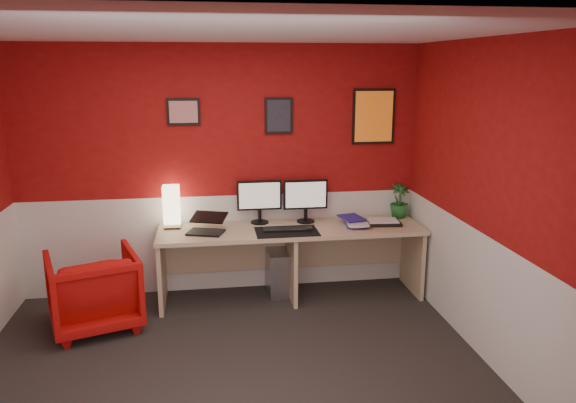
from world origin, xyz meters
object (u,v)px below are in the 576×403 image
at_px(shoji_lamp, 172,208).
at_px(monitor_right, 306,194).
at_px(pc_tower, 277,271).
at_px(laptop, 205,222).
at_px(desk, 291,263).
at_px(monitor_left, 259,195).
at_px(armchair, 94,290).
at_px(zen_tray, 383,222).
at_px(potted_plant, 399,201).

xyz_separation_m(shoji_lamp, monitor_right, (1.34, 0.00, 0.09)).
distance_m(monitor_right, pc_tower, 0.85).
bearing_deg(laptop, desk, 22.72).
height_order(monitor_left, armchair, monitor_left).
relative_size(shoji_lamp, monitor_left, 0.69).
distance_m(desk, monitor_left, 0.75).
height_order(desk, zen_tray, zen_tray).
relative_size(laptop, monitor_right, 0.57).
relative_size(monitor_right, potted_plant, 1.63).
distance_m(laptop, pc_tower, 0.97).
bearing_deg(zen_tray, potted_plant, 41.64).
height_order(shoji_lamp, pc_tower, shoji_lamp).
relative_size(monitor_left, potted_plant, 1.63).
distance_m(shoji_lamp, monitor_right, 1.34).
distance_m(shoji_lamp, armchair, 1.06).
relative_size(monitor_right, zen_tray, 1.66).
bearing_deg(armchair, pc_tower, 179.37).
bearing_deg(laptop, armchair, -142.87).
bearing_deg(monitor_right, pc_tower, -174.41).
height_order(desk, pc_tower, desk).
bearing_deg(laptop, monitor_left, 46.21).
height_order(shoji_lamp, zen_tray, shoji_lamp).
distance_m(shoji_lamp, pc_tower, 1.25).
xyz_separation_m(laptop, monitor_right, (1.01, 0.25, 0.18)).
height_order(laptop, pc_tower, laptop).
bearing_deg(monitor_left, armchair, -158.60).
height_order(monitor_right, pc_tower, monitor_right).
xyz_separation_m(desk, zen_tray, (0.93, 0.01, 0.38)).
relative_size(shoji_lamp, armchair, 0.52).
bearing_deg(monitor_left, monitor_right, -3.85).
height_order(zen_tray, potted_plant, potted_plant).
height_order(pc_tower, armchair, armchair).
height_order(potted_plant, armchair, potted_plant).
height_order(shoji_lamp, monitor_right, monitor_right).
distance_m(shoji_lamp, zen_tray, 2.11).
relative_size(zen_tray, pc_tower, 0.78).
height_order(monitor_right, armchair, monitor_right).
bearing_deg(monitor_left, potted_plant, 0.07).
bearing_deg(potted_plant, desk, -169.05).
relative_size(monitor_left, armchair, 0.76).
relative_size(potted_plant, armchair, 0.46).
relative_size(laptop, pc_tower, 0.73).
height_order(monitor_left, pc_tower, monitor_left).
distance_m(potted_plant, pc_tower, 1.47).
distance_m(laptop, zen_tray, 1.77).
height_order(desk, potted_plant, potted_plant).
xyz_separation_m(pc_tower, armchair, (-1.71, -0.54, 0.12)).
xyz_separation_m(monitor_left, monitor_right, (0.47, -0.03, 0.00)).
height_order(laptop, armchair, laptop).
xyz_separation_m(zen_tray, potted_plant, (0.25, 0.22, 0.16)).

